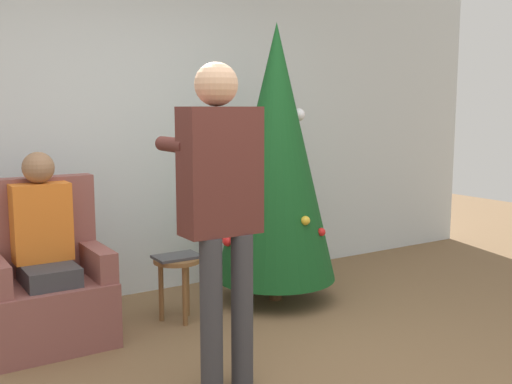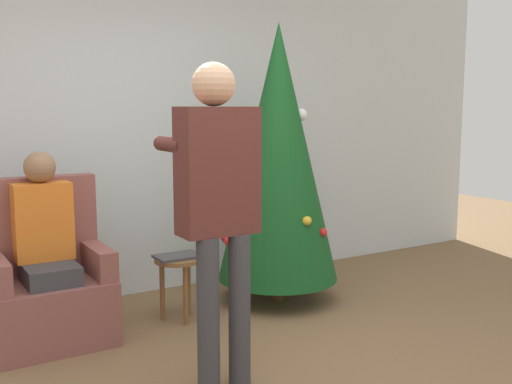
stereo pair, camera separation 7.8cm
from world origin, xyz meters
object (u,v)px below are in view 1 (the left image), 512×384
at_px(person_seated, 45,241).
at_px(armchair, 46,288).
at_px(side_stool, 177,270).
at_px(christmas_tree, 276,154).
at_px(person_standing, 221,196).

bearing_deg(person_seated, armchair, 90.00).
bearing_deg(side_stool, person_seated, 175.52).
bearing_deg(christmas_tree, person_standing, -135.44).
relative_size(armchair, person_standing, 0.61).
bearing_deg(person_seated, side_stool, -4.48).
xyz_separation_m(armchair, person_seated, (0.00, -0.03, 0.31)).
xyz_separation_m(person_seated, person_standing, (0.65, -1.12, 0.38)).
xyz_separation_m(person_seated, side_stool, (0.88, -0.07, -0.31)).
relative_size(armchair, person_seated, 0.86).
bearing_deg(armchair, person_seated, -90.00).
relative_size(christmas_tree, armchair, 2.02).
distance_m(armchair, side_stool, 0.89).
bearing_deg(armchair, christmas_tree, -2.69).
relative_size(person_seated, side_stool, 2.70).
relative_size(christmas_tree, person_seated, 1.74).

